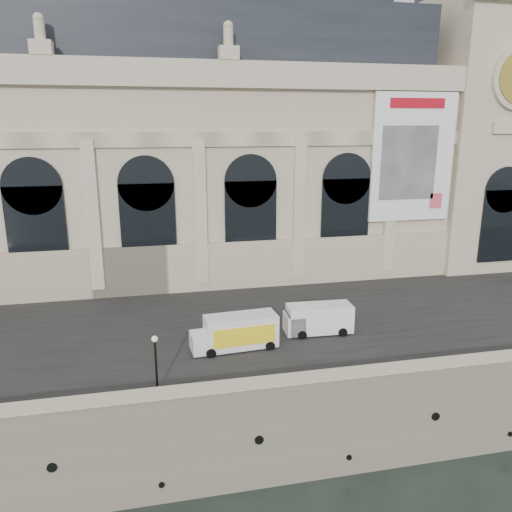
% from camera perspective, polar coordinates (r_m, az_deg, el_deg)
% --- Properties ---
extents(ground, '(260.00, 260.00, 0.00)m').
position_cam_1_polar(ground, '(34.56, -3.26, -25.51)').
color(ground, black).
rests_on(ground, ground).
extents(quay, '(160.00, 70.00, 6.00)m').
position_cam_1_polar(quay, '(64.18, -8.24, -2.89)').
color(quay, gray).
rests_on(quay, ground).
extents(street, '(160.00, 24.00, 0.06)m').
position_cam_1_polar(street, '(43.44, -6.31, -7.34)').
color(street, '#2D2D2D').
rests_on(street, quay).
extents(parapet, '(160.00, 1.40, 1.21)m').
position_cam_1_polar(parapet, '(31.21, -3.62, -15.49)').
color(parapet, gray).
rests_on(parapet, quay).
extents(museum, '(69.00, 18.70, 29.10)m').
position_cam_1_polar(museum, '(57.04, -14.67, 11.71)').
color(museum, beige).
rests_on(museum, quay).
extents(clock_pavilion, '(13.00, 14.72, 36.70)m').
position_cam_1_polar(clock_pavilion, '(65.95, 23.59, 14.56)').
color(clock_pavilion, beige).
rests_on(clock_pavilion, quay).
extents(van_c, '(5.47, 2.45, 2.40)m').
position_cam_1_polar(van_c, '(40.58, 6.79, -7.18)').
color(van_c, white).
rests_on(van_c, quay).
extents(box_truck, '(6.59, 2.70, 2.60)m').
position_cam_1_polar(box_truck, '(37.68, -2.28, -8.72)').
color(box_truck, white).
rests_on(box_truck, quay).
extents(lamp_right, '(0.40, 0.40, 3.89)m').
position_cam_1_polar(lamp_right, '(32.17, -11.35, -12.13)').
color(lamp_right, black).
rests_on(lamp_right, quay).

